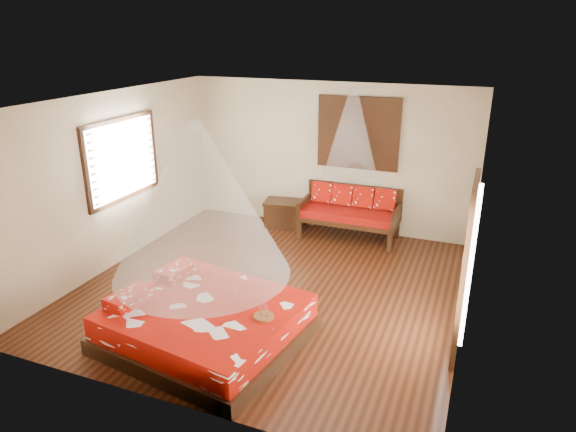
# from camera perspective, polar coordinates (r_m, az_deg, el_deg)

# --- Properties ---
(room) EXTENTS (5.54, 5.54, 2.84)m
(room) POSITION_cam_1_polar(r_m,az_deg,el_deg) (7.33, -1.90, 1.82)
(room) COLOR black
(room) RESTS_ON ground
(bed) EXTENTS (2.51, 2.33, 0.65)m
(bed) POSITION_cam_1_polar(r_m,az_deg,el_deg) (6.62, -9.20, -11.59)
(bed) COLOR black
(bed) RESTS_ON floor
(daybed) EXTENTS (1.81, 0.81, 0.95)m
(daybed) POSITION_cam_1_polar(r_m,az_deg,el_deg) (9.58, 6.93, 0.63)
(daybed) COLOR black
(daybed) RESTS_ON floor
(storage_chest) EXTENTS (0.83, 0.67, 0.51)m
(storage_chest) POSITION_cam_1_polar(r_m,az_deg,el_deg) (10.13, -0.45, 0.32)
(storage_chest) COLOR black
(storage_chest) RESTS_ON floor
(shutter_panel) EXTENTS (1.52, 0.06, 1.32)m
(shutter_panel) POSITION_cam_1_polar(r_m,az_deg,el_deg) (9.53, 7.81, 9.10)
(shutter_panel) COLOR black
(shutter_panel) RESTS_ON wall_back
(window_left) EXTENTS (0.10, 1.74, 1.34)m
(window_left) POSITION_cam_1_polar(r_m,az_deg,el_deg) (8.80, -17.89, 6.03)
(window_left) COLOR black
(window_left) RESTS_ON wall_left
(glazed_door) EXTENTS (0.08, 1.02, 2.16)m
(glazed_door) POSITION_cam_1_polar(r_m,az_deg,el_deg) (6.35, 19.04, -5.59)
(glazed_door) COLOR black
(glazed_door) RESTS_ON floor
(wine_tray) EXTENTS (0.24, 0.24, 0.20)m
(wine_tray) POSITION_cam_1_polar(r_m,az_deg,el_deg) (6.14, -2.73, -10.80)
(wine_tray) COLOR brown
(wine_tray) RESTS_ON bed
(mosquito_net_main) EXTENTS (2.09, 2.09, 1.80)m
(mosquito_net_main) POSITION_cam_1_polar(r_m,az_deg,el_deg) (5.93, -9.89, 1.59)
(mosquito_net_main) COLOR white
(mosquito_net_main) RESTS_ON ceiling
(mosquito_net_daybed) EXTENTS (0.95, 0.95, 1.50)m
(mosquito_net_daybed) POSITION_cam_1_polar(r_m,az_deg,el_deg) (9.07, 7.10, 9.20)
(mosquito_net_daybed) COLOR white
(mosquito_net_daybed) RESTS_ON ceiling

